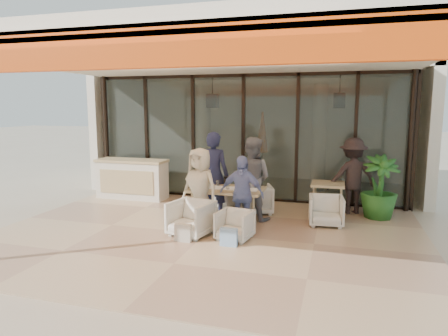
% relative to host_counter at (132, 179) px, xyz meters
% --- Properties ---
extents(ground, '(70.00, 70.00, 0.00)m').
position_rel_host_counter_xyz_m(ground, '(2.80, -2.30, -0.53)').
color(ground, '#C6B293').
rests_on(ground, ground).
extents(terrace_floor, '(8.00, 6.00, 0.01)m').
position_rel_host_counter_xyz_m(terrace_floor, '(2.80, -2.30, -0.53)').
color(terrace_floor, tan).
rests_on(terrace_floor, ground).
extents(terrace_structure, '(8.00, 6.00, 3.40)m').
position_rel_host_counter_xyz_m(terrace_structure, '(2.80, -2.56, 2.72)').
color(terrace_structure, silver).
rests_on(terrace_structure, ground).
extents(glass_storefront, '(8.08, 0.10, 3.20)m').
position_rel_host_counter_xyz_m(glass_storefront, '(2.80, 0.70, 1.07)').
color(glass_storefront, '#9EADA3').
rests_on(glass_storefront, ground).
extents(interior_block, '(9.05, 3.62, 3.52)m').
position_rel_host_counter_xyz_m(interior_block, '(2.81, 3.02, 1.70)').
color(interior_block, silver).
rests_on(interior_block, ground).
extents(host_counter, '(1.85, 0.65, 1.04)m').
position_rel_host_counter_xyz_m(host_counter, '(0.00, 0.00, 0.00)').
color(host_counter, silver).
rests_on(host_counter, ground).
extents(dining_table, '(1.50, 0.90, 0.93)m').
position_rel_host_counter_xyz_m(dining_table, '(2.97, -1.46, 0.16)').
color(dining_table, tan).
rests_on(dining_table, ground).
extents(chair_far_left, '(0.81, 0.78, 0.73)m').
position_rel_host_counter_xyz_m(chair_far_left, '(2.56, -0.51, -0.16)').
color(chair_far_left, silver).
rests_on(chair_far_left, ground).
extents(chair_far_right, '(0.88, 0.85, 0.72)m').
position_rel_host_counter_xyz_m(chair_far_right, '(3.40, -0.51, -0.17)').
color(chair_far_right, silver).
rests_on(chair_far_right, ground).
extents(chair_near_left, '(0.85, 0.82, 0.74)m').
position_rel_host_counter_xyz_m(chair_near_left, '(2.56, -2.41, -0.16)').
color(chair_near_left, silver).
rests_on(chair_near_left, ground).
extents(chair_near_right, '(0.66, 0.63, 0.60)m').
position_rel_host_counter_xyz_m(chair_near_right, '(3.40, -2.41, -0.23)').
color(chair_near_right, silver).
rests_on(chair_near_right, ground).
extents(diner_navy, '(0.72, 0.51, 1.87)m').
position_rel_host_counter_xyz_m(diner_navy, '(2.56, -1.01, 0.40)').
color(diner_navy, '#1B1F3D').
rests_on(diner_navy, ground).
extents(diner_grey, '(0.97, 0.82, 1.77)m').
position_rel_host_counter_xyz_m(diner_grey, '(3.40, -1.01, 0.35)').
color(diner_grey, slate).
rests_on(diner_grey, ground).
extents(diner_cream, '(0.89, 0.70, 1.61)m').
position_rel_host_counter_xyz_m(diner_cream, '(2.56, -1.91, 0.27)').
color(diner_cream, beige).
rests_on(diner_cream, ground).
extents(diner_periwinkle, '(0.89, 0.41, 1.49)m').
position_rel_host_counter_xyz_m(diner_periwinkle, '(3.40, -1.91, 0.21)').
color(diner_periwinkle, '#7281BE').
rests_on(diner_periwinkle, ground).
extents(tote_bag_cream, '(0.30, 0.10, 0.34)m').
position_rel_host_counter_xyz_m(tote_bag_cream, '(2.56, -2.81, -0.36)').
color(tote_bag_cream, silver).
rests_on(tote_bag_cream, ground).
extents(tote_bag_blue, '(0.30, 0.10, 0.34)m').
position_rel_host_counter_xyz_m(tote_bag_blue, '(3.40, -2.81, -0.36)').
color(tote_bag_blue, '#99BFD8').
rests_on(tote_bag_blue, ground).
extents(side_table, '(0.70, 0.70, 0.74)m').
position_rel_host_counter_xyz_m(side_table, '(4.95, -0.30, 0.11)').
color(side_table, tan).
rests_on(side_table, ground).
extents(side_chair, '(0.72, 0.69, 0.68)m').
position_rel_host_counter_xyz_m(side_chair, '(4.95, -1.05, -0.19)').
color(side_chair, silver).
rests_on(side_chair, ground).
extents(standing_woman, '(1.26, 0.96, 1.72)m').
position_rel_host_counter_xyz_m(standing_woman, '(5.46, 0.07, 0.33)').
color(standing_woman, black).
rests_on(standing_woman, ground).
extents(potted_palm, '(0.94, 0.94, 1.38)m').
position_rel_host_counter_xyz_m(potted_palm, '(6.01, -0.21, 0.16)').
color(potted_palm, '#1E5919').
rests_on(potted_palm, ground).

